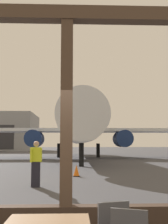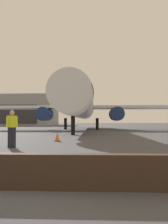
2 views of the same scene
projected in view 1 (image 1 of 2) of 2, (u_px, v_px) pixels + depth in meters
ground_plane at (74, 154)px, 44.05m from camera, size 220.00×220.00×0.00m
window_frame at (66, 158)px, 4.50m from camera, size 8.83×0.24×3.97m
airplane at (79, 128)px, 31.99m from camera, size 26.25×30.58×10.38m
ground_crew_worker at (36, 163)px, 10.57m from camera, size 0.41×0.45×1.74m
traffic_cone at (76, 171)px, 13.99m from camera, size 0.36×0.36×0.57m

